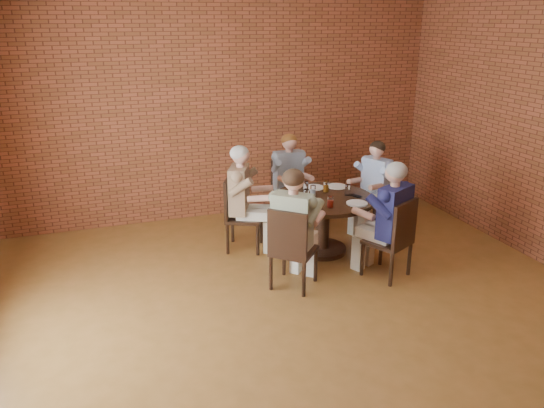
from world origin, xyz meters
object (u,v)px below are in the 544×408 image
object	(u,v)px
diner_a	(373,187)
chair_b	(287,189)
diner_b	(290,180)
diner_d	(294,229)
smartphone	(356,196)
chair_d	(291,246)
chair_a	(376,196)
diner_c	(244,199)
chair_c	(237,211)
diner_e	(389,220)
dining_table	(323,213)
chair_e	(395,236)

from	to	relation	value
diner_a	chair_b	world-z (taller)	diner_a
chair_b	diner_a	bearing A→B (deg)	-37.85
diner_a	diner_b	xyz separation A→B (m)	(-1.00, 0.63, 0.02)
diner_d	smartphone	world-z (taller)	diner_d
chair_d	smartphone	size ratio (longest dim) A/B	6.61
chair_a	smartphone	world-z (taller)	chair_a
chair_d	diner_c	bearing A→B (deg)	-39.52
chair_c	smartphone	bearing A→B (deg)	-87.51
diner_d	smartphone	distance (m)	1.26
chair_a	diner_a	bearing A→B (deg)	-90.00
diner_e	diner_b	bearing A→B (deg)	-102.78
chair_d	smartphone	xyz separation A→B (m)	(1.15, 0.70, 0.23)
diner_b	chair_d	world-z (taller)	diner_b
dining_table	chair_a	xyz separation A→B (m)	(1.03, 0.46, -0.03)
diner_b	diner_c	bearing A→B (deg)	-146.14
dining_table	chair_e	size ratio (longest dim) A/B	1.33
chair_d	diner_d	size ratio (longest dim) A/B	0.70
diner_a	chair_d	xyz separation A→B (m)	(-1.71, -1.24, -0.13)
diner_b	chair_c	distance (m)	1.14
chair_e	smartphone	bearing A→B (deg)	-111.73
dining_table	diner_e	xyz separation A→B (m)	(0.44, -0.86, 0.17)
diner_a	diner_d	distance (m)	2.02
diner_b	diner_c	distance (m)	1.09
chair_a	diner_b	distance (m)	1.25
diner_b	diner_e	bearing A→B (deg)	-78.34
diner_e	chair_e	bearing A→B (deg)	90.00
dining_table	chair_d	xyz separation A→B (m)	(-0.75, -0.82, -0.01)
chair_a	diner_b	world-z (taller)	diner_b
diner_a	smartphone	size ratio (longest dim) A/B	8.86
chair_d	diner_e	world-z (taller)	diner_e
diner_b	smartphone	size ratio (longest dim) A/B	9.13
chair_a	diner_e	xyz separation A→B (m)	(-0.60, -1.32, 0.20)
diner_c	smartphone	bearing A→B (deg)	-87.35
chair_b	chair_e	bearing A→B (deg)	-78.25
chair_d	chair_e	xyz separation A→B (m)	(1.23, -0.13, 0.00)
diner_c	chair_d	bearing A→B (deg)	-147.62
diner_a	diner_e	size ratio (longest dim) A/B	0.93
chair_c	chair_d	size ratio (longest dim) A/B	1.00
dining_table	diner_c	xyz separation A→B (m)	(-0.92, 0.42, 0.16)
diner_e	smartphone	distance (m)	0.76
chair_a	diner_b	size ratio (longest dim) A/B	0.69
smartphone	diner_d	bearing A→B (deg)	-174.39
chair_b	chair_e	world-z (taller)	chair_e
dining_table	diner_e	size ratio (longest dim) A/B	0.93
diner_c	chair_b	bearing A→B (deg)	-25.74
chair_a	diner_a	size ratio (longest dim) A/B	0.71
chair_a	diner_d	world-z (taller)	diner_d
chair_e	chair_b	bearing A→B (deg)	-102.70
diner_e	chair_a	bearing A→B (deg)	-141.07
dining_table	chair_c	world-z (taller)	chair_c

